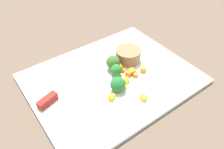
{
  "coord_description": "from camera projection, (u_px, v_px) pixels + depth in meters",
  "views": [
    {
      "loc": [
        -0.28,
        -0.39,
        0.46
      ],
      "look_at": [
        0.0,
        0.0,
        0.02
      ],
      "focal_mm": 35.45,
      "sensor_mm": 36.0,
      "label": 1
    }
  ],
  "objects": [
    {
      "name": "ground_plane",
      "position": [
        112.0,
        80.0,
        0.66
      ],
      "size": [
        4.0,
        4.0,
        0.0
      ],
      "primitive_type": "plane",
      "color": "brown"
    },
    {
      "name": "cutting_board",
      "position": [
        112.0,
        78.0,
        0.66
      ],
      "size": [
        0.47,
        0.37,
        0.01
      ],
      "primitive_type": "cube",
      "color": "white",
      "rests_on": "ground_plane"
    },
    {
      "name": "prep_bowl",
      "position": [
        128.0,
        55.0,
        0.7
      ],
      "size": [
        0.08,
        0.08,
        0.04
      ],
      "primitive_type": "cylinder",
      "color": "olive",
      "rests_on": "cutting_board"
    },
    {
      "name": "chef_knife",
      "position": [
        64.0,
        88.0,
        0.61
      ],
      "size": [
        0.27,
        0.1,
        0.02
      ],
      "rotation": [
        0.0,
        0.0,
        0.29
      ],
      "color": "silver",
      "rests_on": "cutting_board"
    },
    {
      "name": "carrot_dice_0",
      "position": [
        143.0,
        70.0,
        0.67
      ],
      "size": [
        0.02,
        0.02,
        0.01
      ],
      "primitive_type": "cube",
      "rotation": [
        0.0,
        0.0,
        0.53
      ],
      "color": "orange",
      "rests_on": "cutting_board"
    },
    {
      "name": "carrot_dice_1",
      "position": [
        136.0,
        75.0,
        0.65
      ],
      "size": [
        0.02,
        0.02,
        0.01
      ],
      "primitive_type": "cube",
      "rotation": [
        0.0,
        0.0,
        1.05
      ],
      "color": "orange",
      "rests_on": "cutting_board"
    },
    {
      "name": "carrot_dice_2",
      "position": [
        117.0,
        71.0,
        0.67
      ],
      "size": [
        0.01,
        0.01,
        0.01
      ],
      "primitive_type": "cube",
      "rotation": [
        0.0,
        0.0,
        3.0
      ],
      "color": "orange",
      "rests_on": "cutting_board"
    },
    {
      "name": "carrot_dice_3",
      "position": [
        129.0,
        73.0,
        0.66
      ],
      "size": [
        0.02,
        0.02,
        0.01
      ],
      "primitive_type": "cube",
      "rotation": [
        0.0,
        0.0,
        0.42
      ],
      "color": "orange",
      "rests_on": "cutting_board"
    },
    {
      "name": "carrot_dice_4",
      "position": [
        123.0,
        70.0,
        0.67
      ],
      "size": [
        0.02,
        0.02,
        0.01
      ],
      "primitive_type": "cube",
      "rotation": [
        0.0,
        0.0,
        2.22
      ],
      "color": "orange",
      "rests_on": "cutting_board"
    },
    {
      "name": "carrot_dice_5",
      "position": [
        132.0,
        72.0,
        0.66
      ],
      "size": [
        0.02,
        0.02,
        0.02
      ],
      "primitive_type": "cube",
      "rotation": [
        0.0,
        0.0,
        3.13
      ],
      "color": "orange",
      "rests_on": "cutting_board"
    },
    {
      "name": "carrot_dice_6",
      "position": [
        119.0,
        68.0,
        0.67
      ],
      "size": [
        0.02,
        0.02,
        0.02
      ],
      "primitive_type": "cube",
      "rotation": [
        0.0,
        0.0,
        1.42
      ],
      "color": "orange",
      "rests_on": "cutting_board"
    },
    {
      "name": "pepper_dice_0",
      "position": [
        143.0,
        98.0,
        0.59
      ],
      "size": [
        0.01,
        0.02,
        0.02
      ],
      "primitive_type": "cube",
      "rotation": [
        0.0,
        0.0,
        1.64
      ],
      "color": "yellow",
      "rests_on": "cutting_board"
    },
    {
      "name": "pepper_dice_1",
      "position": [
        126.0,
        80.0,
        0.64
      ],
      "size": [
        0.02,
        0.02,
        0.01
      ],
      "primitive_type": "cube",
      "rotation": [
        0.0,
        0.0,
        1.68
      ],
      "color": "yellow",
      "rests_on": "cutting_board"
    },
    {
      "name": "pepper_dice_2",
      "position": [
        123.0,
        87.0,
        0.62
      ],
      "size": [
        0.02,
        0.02,
        0.01
      ],
      "primitive_type": "cube",
      "rotation": [
        0.0,
        0.0,
        2.03
      ],
      "color": "yellow",
      "rests_on": "cutting_board"
    },
    {
      "name": "pepper_dice_3",
      "position": [
        111.0,
        97.0,
        0.59
      ],
      "size": [
        0.02,
        0.02,
        0.01
      ],
      "primitive_type": "cube",
      "rotation": [
        0.0,
        0.0,
        2.11
      ],
      "color": "yellow",
      "rests_on": "cutting_board"
    },
    {
      "name": "broccoli_floret_0",
      "position": [
        113.0,
        63.0,
        0.67
      ],
      "size": [
        0.04,
        0.04,
        0.05
      ],
      "color": "#8DBA61",
      "rests_on": "cutting_board"
    },
    {
      "name": "broccoli_floret_1",
      "position": [
        118.0,
        85.0,
        0.6
      ],
      "size": [
        0.04,
        0.04,
        0.04
      ],
      "color": "#90BE5D",
      "rests_on": "cutting_board"
    },
    {
      "name": "broccoli_floret_2",
      "position": [
        117.0,
        71.0,
        0.65
      ],
      "size": [
        0.03,
        0.03,
        0.04
      ],
      "color": "#84C055",
      "rests_on": "cutting_board"
    }
  ]
}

